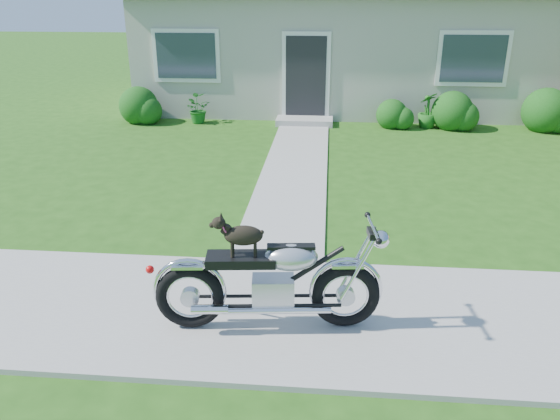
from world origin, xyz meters
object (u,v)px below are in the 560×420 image
(potted_plant_right, at_px, (428,110))
(motorcycle_with_dog, at_px, (272,280))
(house, at_px, (363,26))
(potted_plant_left, at_px, (196,109))

(potted_plant_right, relative_size, motorcycle_with_dog, 0.38)
(house, relative_size, potted_plant_right, 14.85)
(potted_plant_left, bearing_deg, potted_plant_right, 0.00)
(potted_plant_left, height_order, potted_plant_right, potted_plant_right)
(potted_plant_right, xyz_separation_m, motorcycle_with_dog, (-2.88, -8.85, 0.13))
(motorcycle_with_dog, bearing_deg, house, 77.59)
(house, distance_m, potted_plant_left, 5.73)
(potted_plant_right, bearing_deg, house, 113.42)
(potted_plant_right, bearing_deg, potted_plant_left, 180.00)
(potted_plant_right, height_order, motorcycle_with_dog, motorcycle_with_dog)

